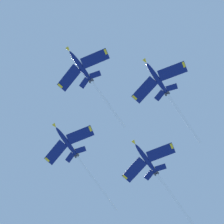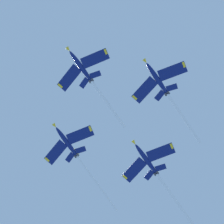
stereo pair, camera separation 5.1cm
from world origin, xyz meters
TOP-DOWN VIEW (x-y plane):
  - jet_lead at (-1.71, -17.28)m, footprint 19.37×29.93m
  - jet_left_wing at (8.95, 4.91)m, footprint 19.27×30.26m
  - jet_right_wing at (-25.47, -8.26)m, footprint 19.37×33.78m
  - jet_slot at (-14.84, 17.91)m, footprint 19.56×34.25m

SIDE VIEW (x-z plane):
  - jet_slot at x=-14.84m, z-range 121.03..131.09m
  - jet_left_wing at x=8.95m, z-range 127.63..136.21m
  - jet_right_wing at x=-25.47m, z-range 126.90..136.95m
  - jet_lead at x=-1.71m, z-range 130.94..139.37m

